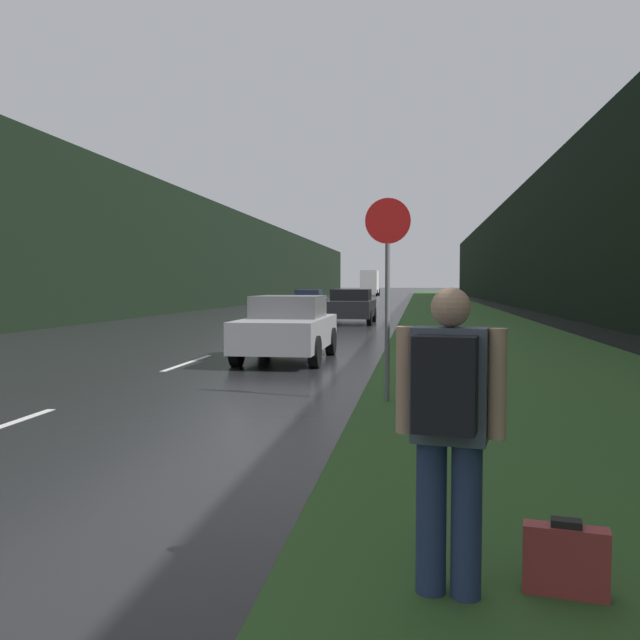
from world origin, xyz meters
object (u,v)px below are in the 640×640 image
Objects in this scene: stop_sign at (388,280)px; car_oncoming at (309,300)px; car_passing_near at (288,328)px; suitcase at (566,561)px; delivery_truck at (370,283)px; car_passing_far at (351,306)px; hitchhiker_with_backpack at (449,423)px.

stop_sign is 0.73× the size of car_oncoming.
stop_sign reaches higher than car_passing_near.
suitcase is (1.23, -5.94, -1.55)m from stop_sign.
car_passing_near is at bearing -87.20° from delivery_truck.
suitcase is 0.11× the size of car_oncoming.
car_passing_near is (-3.67, 11.01, 0.52)m from suitcase.
car_passing_far is (-0.00, 14.22, 0.02)m from car_passing_near.
suitcase is 39.82m from car_oncoming.
stop_sign reaches higher than car_oncoming.
car_oncoming is at bearing -73.65° from car_passing_far.
car_oncoming is (-7.09, 39.19, -0.27)m from hitchhiker_with_backpack.
stop_sign is 6.34× the size of suitcase.
stop_sign is 0.71× the size of car_passing_near.
car_passing_near is 0.53× the size of delivery_truck.
car_passing_far reaches higher than suitcase.
delivery_truck is (0.00, 55.08, 1.19)m from car_oncoming.
stop_sign is 33.77m from car_oncoming.
car_passing_far is 14.42m from car_oncoming.
stop_sign is 0.64× the size of car_passing_far.
suitcase is 0.11× the size of car_passing_near.
hitchhiker_with_backpack is (0.60, -6.06, -0.79)m from stop_sign.
hitchhiker_with_backpack is at bearing -85.70° from delivery_truck.
delivery_truck reaches higher than hitchhiker_with_backpack.
car_passing_near is at bearing 118.41° from suitcase.
delivery_truck is (-4.06, 68.91, 1.14)m from car_passing_far.
delivery_truck is at bearing -87.20° from car_passing_near.
suitcase is 11.62m from car_passing_near.
suitcase is at bearing 108.42° from car_passing_near.
car_oncoming is (-4.06, 28.05, -0.03)m from car_passing_near.
car_passing_far is 1.13× the size of car_oncoming.
hitchhiker_with_backpack reaches higher than car_passing_near.
hitchhiker_with_backpack is 11.54m from car_passing_near.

